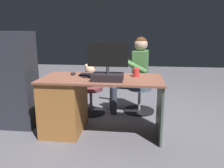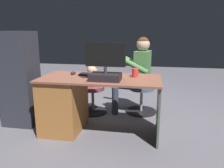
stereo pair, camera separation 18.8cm
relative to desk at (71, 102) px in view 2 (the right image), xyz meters
The scene contains 13 objects.
ground_plane 0.68m from the desk, 134.00° to the right, with size 10.00×10.00×0.00m, color #5D5A63.
desk is the anchor object (origin of this frame).
monitor 0.68m from the desk, 164.88° to the left, with size 0.46×0.24×0.43m.
keyboard 0.48m from the desk, 156.37° to the right, with size 0.42×0.14×0.02m, color black.
computer_mouse 0.38m from the desk, 88.30° to the right, with size 0.06×0.10×0.04m, color black.
cup 0.90m from the desk, behind, with size 0.08×0.08×0.11m, color red.
tv_remote 0.42m from the desk, behind, with size 0.04×0.15×0.02m, color black.
notebook_binder 0.57m from the desk, behind, with size 0.22×0.30×0.02m, color beige.
office_chair_teddy 0.69m from the desk, 99.10° to the right, with size 0.45×0.45×0.43m.
teddy_bear 0.72m from the desk, 98.95° to the right, with size 0.24×0.24×0.35m.
visitor_chair 1.19m from the desk, 136.69° to the right, with size 0.48×0.48×0.43m.
person 1.15m from the desk, 134.25° to the right, with size 0.61×0.54×1.18m.
equipment_rack 0.79m from the desk, ahead, with size 0.44×0.36×1.27m, color #2B2D35.
Camera 2 is at (-0.62, 3.00, 1.29)m, focal length 35.80 mm.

